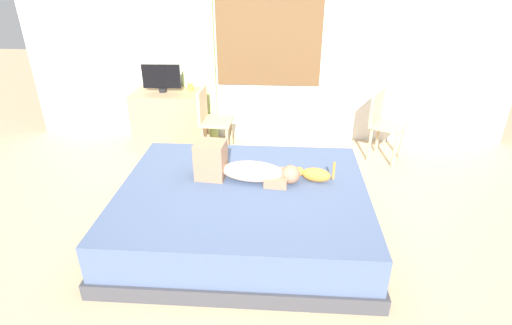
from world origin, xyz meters
The scene contains 11 objects.
ground_plane centered at (0.00, 0.00, 0.00)m, with size 16.00×16.00×0.00m, color tan.
back_wall_with_window centered at (0.00, 2.22, 1.45)m, with size 6.40×0.14×2.90m.
bed centered at (-0.11, -0.05, 0.23)m, with size 2.22×1.84×0.47m.
person_lying centered at (-0.13, 0.11, 0.58)m, with size 0.94×0.34×0.34m.
cat centered at (0.51, 0.12, 0.53)m, with size 0.35×0.16×0.21m.
desk centered at (-1.24, 1.82, 0.37)m, with size 0.90×0.56×0.74m.
tv_monitor centered at (-1.31, 1.82, 0.92)m, with size 0.48×0.10×0.35m.
cup centered at (-0.97, 1.90, 0.78)m, with size 0.07×0.07×0.09m, color gold.
chair_by_desk centered at (-0.66, 1.55, 0.51)m, with size 0.40×0.40×0.86m.
chair_spare centered at (1.44, 1.59, 0.51)m, with size 0.52×0.52×0.86m.
curtain_left centered at (-0.89, 2.10, 1.25)m, with size 0.44×0.06×2.50m, color #ADCC75.
Camera 1 is at (0.20, -3.05, 2.24)m, focal length 28.08 mm.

